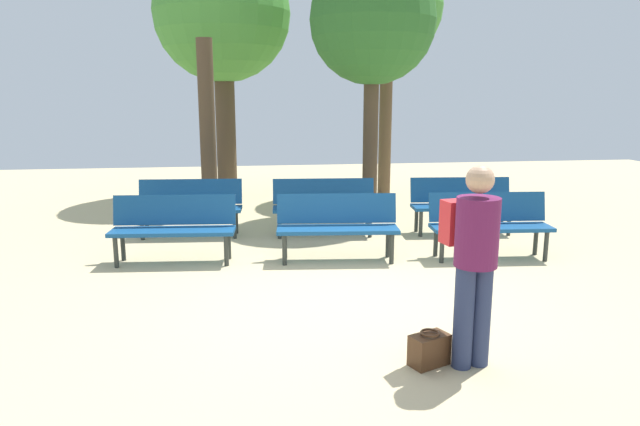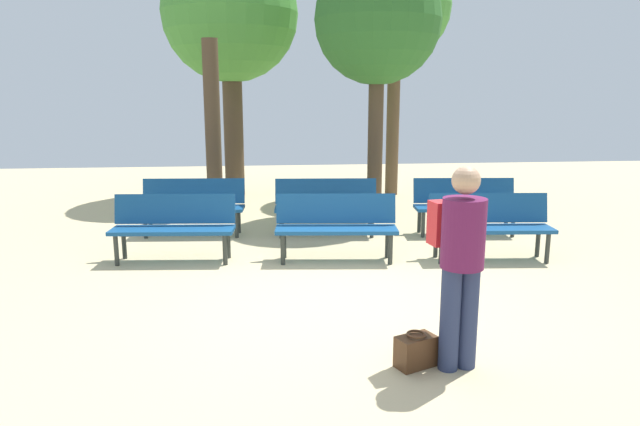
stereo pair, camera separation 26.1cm
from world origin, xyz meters
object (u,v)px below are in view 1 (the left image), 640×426
Objects in this scene: tree_3 at (208,129)px; visitor_with_backpack at (473,254)px; bench_r0_c2 at (489,221)px; tree_2 at (373,23)px; tree_1 at (388,8)px; bench_r1_c1 at (324,203)px; bench_r0_c1 at (337,223)px; bench_r1_c2 at (462,202)px; tree_0 at (222,15)px; bench_r0_c0 at (174,224)px; handbag at (429,349)px; bench_r1_c0 at (190,204)px.

visitor_with_backpack is at bearing -69.12° from tree_3.
tree_2 is at bearing 112.50° from bench_r0_c2.
bench_r1_c1 is at bearing -117.79° from tree_1.
bench_r0_c1 is 1.00× the size of bench_r1_c2.
bench_r0_c1 is 6.39m from tree_0.
bench_r0_c0 is 1.00× the size of bench_r1_c2.
bench_r0_c0 is at bearing 125.82° from handbag.
bench_r0_c2 is at bearing -126.64° from visitor_with_backpack.
bench_r1_c2 reaches higher than handbag.
bench_r0_c1 is 0.99× the size of visitor_with_backpack.
tree_0 is at bearing 137.71° from tree_2.
bench_r0_c0 and bench_r0_c2 have the same top height.
bench_r1_c0 reaches higher than handbag.
tree_0 reaches higher than tree_2.
bench_r0_c0 is at bearing 179.69° from bench_r0_c2.
tree_0 reaches higher than handbag.
tree_2 is 2.75× the size of visitor_with_backpack.
bench_r1_c1 is 0.52× the size of tree_3.
tree_0 is at bearing -85.79° from visitor_with_backpack.
bench_r0_c1 is at bearing -86.73° from bench_r1_c1.
bench_r1_c1 is (2.08, -0.22, 0.00)m from bench_r1_c0.
bench_r1_c1 is (0.02, 1.41, 0.00)m from bench_r0_c1.
bench_r1_c1 is 5.26m from tree_1.
bench_r0_c1 is 1.00× the size of bench_r1_c1.
bench_r0_c0 is at bearing -161.47° from bench_r1_c2.
tree_1 reaches higher than bench_r0_c2.
tree_0 is (-3.78, 4.01, 3.28)m from bench_r1_c2.
tree_1 is 1.13× the size of tree_2.
bench_r0_c0 is 0.31× the size of tree_0.
bench_r0_c1 is at bearing -89.78° from visitor_with_backpack.
bench_r0_c0 is at bearing -60.86° from visitor_with_backpack.
bench_r1_c2 is 5.05m from tree_1.
visitor_with_backpack is (0.57, -3.14, 0.43)m from bench_r0_c1.
handbag is (-1.81, -2.95, -0.37)m from bench_r0_c2.
bench_r1_c2 is at bearing -54.78° from tree_2.
bench_r0_c1 is 6.29m from tree_1.
visitor_with_backpack is at bearing -74.36° from bench_r0_c1.
visitor_with_backpack is at bearing -3.48° from handbag.
handbag is (2.30, -4.74, -0.37)m from bench_r1_c0.
tree_0 is 3.59m from tree_2.
tree_1 is at bearing 100.32° from bench_r1_c2.
tree_2 is at bearing 58.05° from bench_r1_c1.
bench_r0_c1 is 0.36× the size of tree_2.
bench_r1_c0 is 0.99× the size of visitor_with_backpack.
visitor_with_backpack is (-1.49, -2.97, 0.43)m from bench_r0_c2.
bench_r1_c1 is at bearing -43.16° from tree_3.
tree_0 is (-1.56, 5.25, 3.28)m from bench_r0_c1.
visitor_with_backpack is at bearing -78.92° from bench_r1_c1.
bench_r0_c1 reaches higher than handbag.
tree_2 is 3.45m from tree_3.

